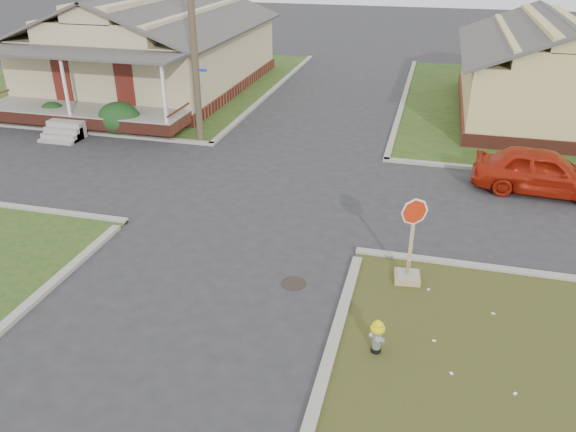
% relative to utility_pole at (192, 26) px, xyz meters
% --- Properties ---
extents(ground, '(120.00, 120.00, 0.00)m').
position_rel_utility_pole_xyz_m(ground, '(4.20, -8.90, -4.66)').
color(ground, '#29292C').
rests_on(ground, ground).
extents(verge_far_left, '(19.00, 19.00, 0.05)m').
position_rel_utility_pole_xyz_m(verge_far_left, '(-8.80, 9.10, -4.64)').
color(verge_far_left, '#284518').
rests_on(verge_far_left, ground).
extents(curbs, '(80.00, 40.00, 0.12)m').
position_rel_utility_pole_xyz_m(curbs, '(4.20, -3.90, -4.66)').
color(curbs, '#9A978B').
rests_on(curbs, ground).
extents(manhole, '(0.64, 0.64, 0.01)m').
position_rel_utility_pole_xyz_m(manhole, '(6.40, -9.40, -4.66)').
color(manhole, black).
rests_on(manhole, ground).
extents(corner_house, '(10.10, 15.50, 5.30)m').
position_rel_utility_pole_xyz_m(corner_house, '(-5.80, 7.78, -2.38)').
color(corner_house, maroon).
rests_on(corner_house, ground).
extents(side_house_yellow, '(7.60, 11.60, 4.70)m').
position_rel_utility_pole_xyz_m(side_house_yellow, '(14.20, 7.60, -2.47)').
color(side_house_yellow, maroon).
rests_on(side_house_yellow, ground).
extents(utility_pole, '(1.80, 0.28, 9.00)m').
position_rel_utility_pole_xyz_m(utility_pole, '(0.00, 0.00, 0.00)').
color(utility_pole, '#433526').
rests_on(utility_pole, ground).
extents(fire_hydrant, '(0.30, 0.30, 0.79)m').
position_rel_utility_pole_xyz_m(fire_hydrant, '(8.71, -11.50, -4.18)').
color(fire_hydrant, black).
rests_on(fire_hydrant, ground).
extents(stop_sign, '(0.65, 0.63, 2.28)m').
position_rel_utility_pole_xyz_m(stop_sign, '(9.15, -8.59, -4.12)').
color(stop_sign, tan).
rests_on(stop_sign, ground).
extents(red_sedan, '(4.58, 2.12, 1.52)m').
position_rel_utility_pole_xyz_m(red_sedan, '(13.10, -1.88, -3.90)').
color(red_sedan, '#A81E0C').
rests_on(red_sedan, ground).
extents(hedge_left, '(1.34, 1.10, 1.02)m').
position_rel_utility_pole_xyz_m(hedge_left, '(-7.41, 0.53, -4.10)').
color(hedge_left, '#163D17').
rests_on(hedge_left, verge_far_left).
extents(hedge_right, '(1.66, 1.36, 1.26)m').
position_rel_utility_pole_xyz_m(hedge_right, '(-3.77, 0.10, -3.98)').
color(hedge_right, '#163D17').
rests_on(hedge_right, verge_far_left).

